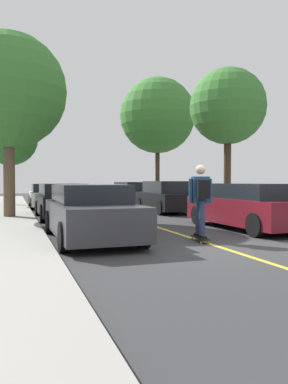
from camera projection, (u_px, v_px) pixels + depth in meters
ground at (217, 246)px, 8.65m from camera, size 80.00×80.00×0.00m
center_line at (155, 226)px, 12.44m from camera, size 0.12×39.20×0.01m
parked_car_left_nearest at (91, 213)px, 9.60m from camera, size 1.92×4.41×1.37m
parked_car_left_near at (62, 201)px, 15.16m from camera, size 1.90×4.24×1.36m
parked_car_left_far at (48, 196)px, 21.22m from camera, size 2.02×4.55×1.31m
parked_car_right_nearest at (250, 206)px, 11.77m from camera, size 2.05×4.62×1.38m
parked_car_right_near at (166, 197)px, 18.17m from camera, size 1.96×4.62×1.45m
parked_car_right_far at (132, 194)px, 23.33m from camera, size 1.93×4.23×1.40m
street_tree_left_nearest at (8, 91)px, 14.36m from camera, size 4.29×4.29×6.81m
street_tree_left_near at (10, 139)px, 21.60m from camera, size 3.04×3.04×5.23m
street_tree_right_nearest at (228, 107)px, 16.60m from camera, size 3.26×3.26×6.15m
street_tree_right_near at (158, 116)px, 24.63m from camera, size 4.79×4.79×7.88m
skateboard at (200, 238)px, 9.35m from camera, size 0.33×0.86×0.10m
skateboarder at (201, 196)px, 9.29m from camera, size 0.59×0.71×1.74m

